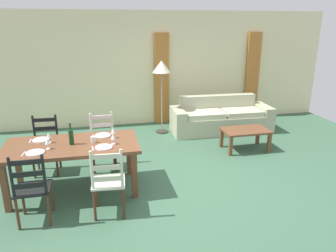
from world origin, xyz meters
The scene contains 26 objects.
ground_plane centered at (0.00, 0.00, -0.01)m, with size 9.60×9.60×0.02m, color #395E46.
wall_far centered at (0.00, 3.30, 1.35)m, with size 9.60×0.16×2.70m, color beige.
curtain_panel_left centered at (0.51, 3.16, 1.10)m, with size 0.35×0.08×2.20m, color #B36E30.
curtain_panel_right centered at (2.91, 3.16, 1.10)m, with size 0.35×0.08×2.20m, color #B36E30.
dining_table centered at (-1.45, 0.05, 0.66)m, with size 1.90×0.96×0.75m.
dining_chair_near_left centered at (-1.89, -0.68, 0.48)m, with size 0.42×0.40×0.96m.
dining_chair_near_right centered at (-0.97, -0.70, 0.48)m, with size 0.45×0.43×0.96m.
dining_chair_far_left centered at (-1.93, 0.83, 0.48)m, with size 0.43×0.41×0.96m.
dining_chair_far_right centered at (-1.00, 0.80, 0.48)m, with size 0.43×0.42×0.96m.
dinner_plate_near_left centered at (-1.90, -0.20, 0.76)m, with size 0.24×0.24×0.02m, color white.
fork_near_left centered at (-2.05, -0.20, 0.75)m, with size 0.02×0.17×0.01m, color silver.
dinner_plate_near_right centered at (-1.00, -0.20, 0.76)m, with size 0.24×0.24×0.02m, color white.
fork_near_right centered at (-1.15, -0.20, 0.75)m, with size 0.02×0.17×0.01m, color silver.
dinner_plate_far_left centered at (-1.90, 0.30, 0.76)m, with size 0.24×0.24×0.02m, color white.
fork_far_left centered at (-2.05, 0.30, 0.75)m, with size 0.02×0.17×0.01m, color silver.
dinner_plate_far_right centered at (-1.00, 0.30, 0.76)m, with size 0.24×0.24×0.02m, color white.
fork_far_right centered at (-1.15, 0.30, 0.75)m, with size 0.02×0.17×0.01m, color silver.
wine_bottle centered at (-1.44, 0.04, 0.87)m, with size 0.07×0.07×0.32m.
wine_glass_near_left centered at (-1.75, -0.08, 0.86)m, with size 0.06×0.06×0.16m.
wine_glass_near_right centered at (-0.86, -0.08, 0.86)m, with size 0.06×0.06×0.16m.
wine_glass_far_left centered at (-1.76, 0.17, 0.86)m, with size 0.06×0.06×0.16m.
wine_glass_far_right centered at (-0.84, 0.18, 0.86)m, with size 0.06×0.06×0.16m.
coffee_cup_primary centered at (-1.14, 0.05, 0.80)m, with size 0.07×0.07×0.09m, color beige.
couch centered at (1.71, 2.23, 0.29)m, with size 2.30×0.87×0.80m.
coffee_table centered at (1.76, 1.02, 0.36)m, with size 0.90×0.56×0.42m.
standing_lamp centered at (0.36, 2.42, 1.41)m, with size 0.40×0.40×1.64m.
Camera 1 is at (-1.02, -4.42, 2.40)m, focal length 33.98 mm.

